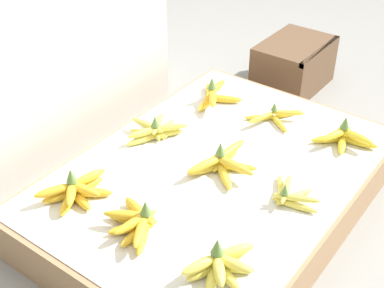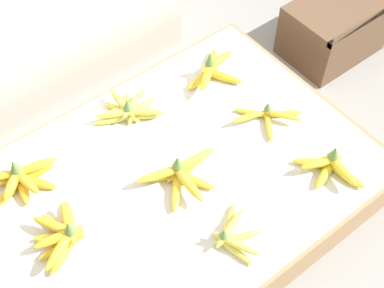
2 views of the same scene
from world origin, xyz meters
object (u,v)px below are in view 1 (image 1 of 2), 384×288
object	(u,v)px
banana_bunch_front_left	(222,265)
banana_bunch_middle_left	(136,222)
banana_bunch_back_midright	(214,95)
banana_bunch_back_midleft	(155,130)
banana_bunch_front_midleft	(290,195)
wooden_crate	(294,65)
banana_bunch_front_midright	(344,137)
banana_bunch_middle_midleft	(223,163)
banana_bunch_back_left	(76,191)
banana_bunch_middle_midright	(275,116)

from	to	relation	value
banana_bunch_front_left	banana_bunch_middle_left	size ratio (longest dim) A/B	1.11
banana_bunch_back_midright	banana_bunch_back_midleft	bearing A→B (deg)	174.94
banana_bunch_middle_left	banana_bunch_back_midright	world-z (taller)	banana_bunch_back_midright
banana_bunch_back_midleft	banana_bunch_front_midleft	bearing A→B (deg)	-92.94
wooden_crate	banana_bunch_front_left	bearing A→B (deg)	-160.42
wooden_crate	banana_bunch_front_midleft	distance (m)	1.12
banana_bunch_front_midright	banana_bunch_middle_left	world-z (taller)	banana_bunch_middle_left
banana_bunch_front_midleft	banana_bunch_middle_left	xyz separation A→B (m)	(-0.40, 0.31, 0.01)
banana_bunch_middle_midleft	banana_bunch_back_left	world-z (taller)	banana_bunch_back_left
banana_bunch_middle_midleft	banana_bunch_middle_midright	world-z (taller)	banana_bunch_middle_midleft
banana_bunch_middle_left	banana_bunch_back_midright	bearing A→B (deg)	18.07
banana_bunch_front_left	banana_bunch_back_midright	world-z (taller)	same
wooden_crate	banana_bunch_back_left	xyz separation A→B (m)	(-1.40, 0.06, 0.08)
banana_bunch_front_midright	banana_bunch_front_left	bearing A→B (deg)	178.92
banana_bunch_front_midleft	banana_bunch_front_midright	xyz separation A→B (m)	(0.41, -0.01, 0.01)
banana_bunch_middle_left	banana_bunch_middle_midright	distance (m)	0.80
banana_bunch_front_left	banana_bunch_front_midleft	bearing A→B (deg)	-0.98
banana_bunch_middle_midright	banana_bunch_back_midleft	size ratio (longest dim) A/B	1.00
banana_bunch_back_left	banana_bunch_front_midright	bearing A→B (deg)	-35.15
banana_bunch_middle_left	banana_bunch_middle_midright	xyz separation A→B (m)	(0.80, -0.03, -0.01)
wooden_crate	banana_bunch_middle_left	bearing A→B (deg)	-172.27
wooden_crate	banana_bunch_middle_midleft	world-z (taller)	banana_bunch_middle_midleft
banana_bunch_middle_left	wooden_crate	bearing A→B (deg)	7.73
wooden_crate	banana_bunch_back_midleft	xyz separation A→B (m)	(-0.96, 0.10, 0.08)
wooden_crate	banana_bunch_back_left	world-z (taller)	banana_bunch_back_left
banana_bunch_middle_midright	banana_bunch_front_left	bearing A→B (deg)	-160.97
banana_bunch_middle_left	banana_bunch_back_left	bearing A→B (deg)	91.57
banana_bunch_front_midright	banana_bunch_middle_midleft	bearing A→B (deg)	145.57
wooden_crate	banana_bunch_back_midright	world-z (taller)	banana_bunch_back_midright
wooden_crate	banana_bunch_front_midleft	world-z (taller)	banana_bunch_front_midleft
banana_bunch_front_left	banana_bunch_front_midleft	size ratio (longest dim) A/B	1.15
banana_bunch_front_left	banana_bunch_middle_midright	distance (m)	0.83
banana_bunch_back_midright	wooden_crate	bearing A→B (deg)	-6.03
wooden_crate	banana_bunch_middle_midright	xyz separation A→B (m)	(-0.60, -0.22, 0.07)
banana_bunch_front_left	banana_bunch_middle_midright	bearing A→B (deg)	19.03
wooden_crate	banana_bunch_front_midleft	xyz separation A→B (m)	(-1.00, -0.50, 0.07)
banana_bunch_middle_midright	banana_bunch_back_midright	size ratio (longest dim) A/B	1.07
banana_bunch_front_midright	banana_bunch_middle_left	distance (m)	0.86
banana_bunch_middle_midright	banana_bunch_back_left	size ratio (longest dim) A/B	1.02
banana_bunch_middle_left	banana_bunch_middle_midleft	world-z (taller)	same
banana_bunch_middle_midright	banana_bunch_middle_left	bearing A→B (deg)	177.71
banana_bunch_front_midleft	banana_bunch_middle_midright	bearing A→B (deg)	34.86
banana_bunch_front_midleft	banana_bunch_front_midright	bearing A→B (deg)	-1.18
banana_bunch_front_midleft	banana_bunch_middle_midright	distance (m)	0.49
banana_bunch_front_midleft	banana_bunch_front_midright	distance (m)	0.41
banana_bunch_middle_left	banana_bunch_back_midright	distance (m)	0.82
wooden_crate	banana_bunch_middle_left	distance (m)	1.41
banana_bunch_front_left	banana_bunch_middle_midleft	world-z (taller)	banana_bunch_front_left
banana_bunch_front_midleft	banana_bunch_back_midright	distance (m)	0.68
banana_bunch_front_midleft	banana_bunch_middle_midleft	distance (m)	0.27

